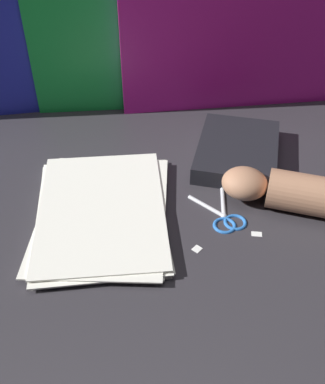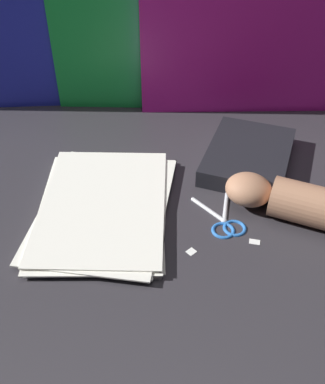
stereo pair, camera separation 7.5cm
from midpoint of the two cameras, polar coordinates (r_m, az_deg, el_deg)
name	(u,v)px [view 1 (the left image)]	position (r m, az deg, el deg)	size (l,w,h in m)	color
ground_plane	(152,212)	(0.88, -3.73, -2.68)	(6.00, 6.00, 0.00)	#2D2B30
backdrop_panel_left	(38,32)	(1.18, -17.38, 18.79)	(0.75, 0.12, 0.41)	#2833D1
backdrop_panel_center	(138,18)	(1.13, -5.22, 21.16)	(0.53, 0.04, 0.47)	green
backdrop_panel_right	(253,18)	(1.16, 9.48, 20.91)	(0.64, 0.07, 0.46)	#D81E9E
paper_stack	(102,211)	(0.88, -10.10, -2.54)	(0.28, 0.37, 0.02)	white
book_closed	(237,151)	(1.02, 7.43, 5.11)	(0.23, 0.28, 0.04)	black
scissors	(225,215)	(0.87, 5.49, -3.08)	(0.12, 0.14, 0.01)	silver
hand_forearm	(315,196)	(0.89, 16.56, -0.55)	(0.35, 0.19, 0.08)	#A87556
paper_scrap_near	(197,249)	(0.81, 1.76, -7.33)	(0.02, 0.02, 0.00)	white
paper_scrap_mid	(257,234)	(0.84, 9.41, -5.38)	(0.02, 0.02, 0.00)	white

